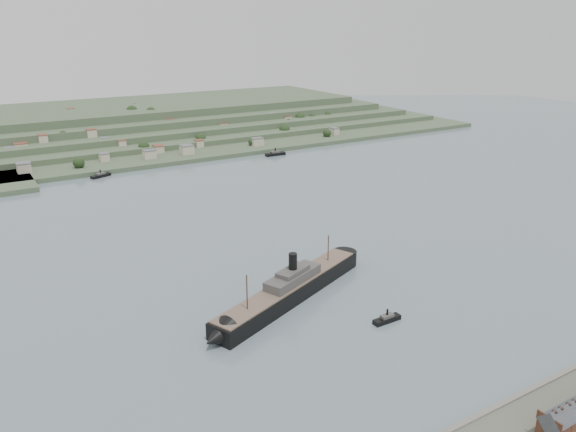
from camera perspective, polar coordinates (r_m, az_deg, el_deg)
ground at (r=326.83m, az=4.07°, el=-3.10°), size 1400.00×1400.00×0.00m
far_peninsula at (r=679.96m, az=-13.56°, el=9.17°), size 760.00×309.00×30.00m
steamship at (r=262.48m, az=-0.13°, el=-7.69°), size 106.52×52.98×26.90m
tugboat at (r=251.08m, az=10.02°, el=-10.25°), size 13.47×3.66×6.05m
ferry_west at (r=496.88m, az=-18.49°, el=3.94°), size 17.99×11.06×6.54m
ferry_east at (r=549.94m, az=-1.30°, el=6.36°), size 20.39×6.18×7.59m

